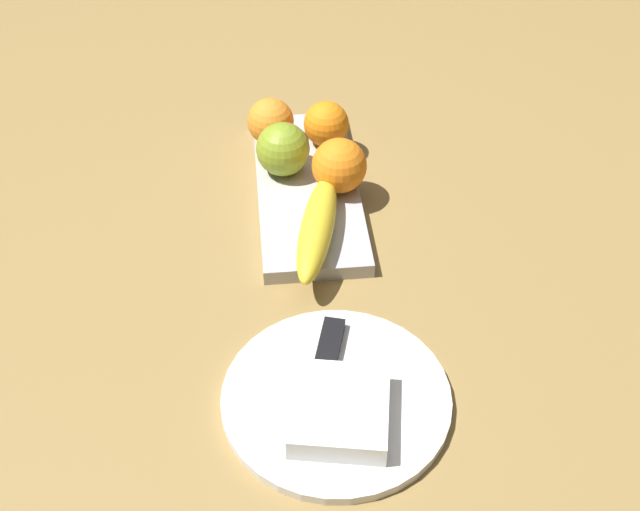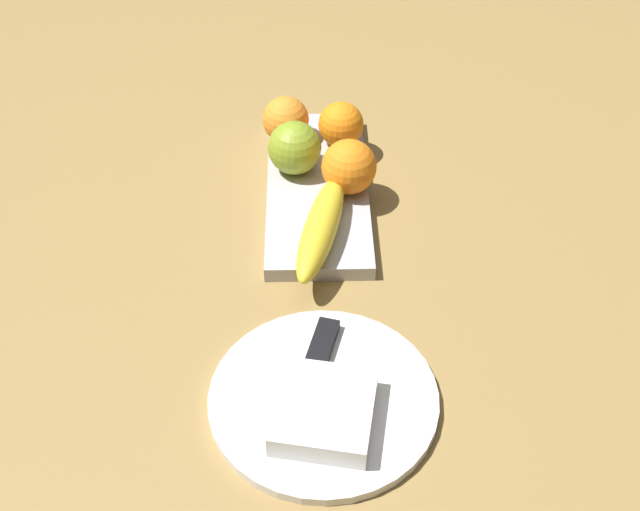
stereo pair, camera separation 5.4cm
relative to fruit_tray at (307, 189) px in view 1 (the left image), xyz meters
name	(u,v)px [view 1 (the left image)]	position (x,y,z in m)	size (l,w,h in m)	color
ground_plane	(303,205)	(0.02, -0.01, -0.01)	(2.40, 2.40, 0.00)	olive
fruit_tray	(307,189)	(0.00, 0.00, 0.00)	(0.34, 0.14, 0.02)	#B1B1B7
apple	(283,149)	(-0.03, -0.03, 0.05)	(0.07, 0.07, 0.07)	olive
banana	(317,227)	(0.11, 0.00, 0.03)	(0.20, 0.04, 0.04)	yellow
orange_near_apple	(271,121)	(-0.10, -0.04, 0.04)	(0.07, 0.07, 0.07)	orange
orange_near_banana	(326,124)	(-0.09, 0.04, 0.04)	(0.06, 0.06, 0.06)	orange
orange_center	(339,166)	(0.01, 0.04, 0.05)	(0.07, 0.07, 0.07)	orange
dinner_plate	(336,398)	(0.35, 0.00, 0.00)	(0.24, 0.24, 0.01)	white
folded_napkin	(340,411)	(0.38, 0.00, 0.02)	(0.11, 0.10, 0.03)	white
knife	(326,363)	(0.31, -0.01, 0.01)	(0.18, 0.07, 0.01)	silver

